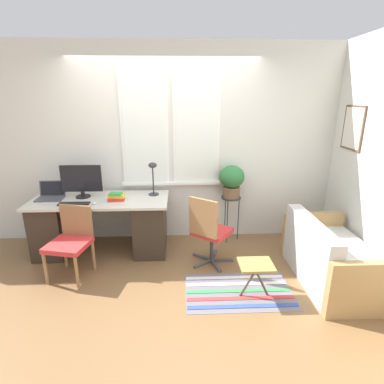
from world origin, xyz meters
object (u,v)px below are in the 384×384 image
(desk_chair_wooden, at_px, (71,240))
(folding_stool, at_px, (256,267))
(keyboard, at_px, (74,204))
(couch_loveseat, at_px, (331,259))
(plant_stand, at_px, (231,202))
(potted_plant, at_px, (232,179))
(monitor, at_px, (81,181))
(mouse, at_px, (95,203))
(book_stack, at_px, (116,197))
(laptop, at_px, (51,195))
(desk_lamp, at_px, (153,172))
(office_chair_swivel, at_px, (209,230))

(desk_chair_wooden, xyz_separation_m, folding_stool, (2.02, -0.51, -0.10))
(keyboard, height_order, couch_loveseat, keyboard)
(plant_stand, relative_size, potted_plant, 1.47)
(monitor, bearing_deg, potted_plant, 4.53)
(mouse, height_order, desk_chair_wooden, desk_chair_wooden)
(couch_loveseat, height_order, folding_stool, couch_loveseat)
(mouse, xyz_separation_m, desk_chair_wooden, (-0.21, -0.35, -0.32))
(keyboard, distance_m, folding_stool, 2.28)
(book_stack, bearing_deg, laptop, 173.26)
(desk_chair_wooden, xyz_separation_m, potted_plant, (1.98, 0.81, 0.48))
(keyboard, distance_m, desk_chair_wooden, 0.48)
(desk_lamp, height_order, plant_stand, desk_lamp)
(keyboard, xyz_separation_m, folding_stool, (2.07, -0.87, -0.41))
(monitor, relative_size, office_chair_swivel, 0.58)
(office_chair_swivel, bearing_deg, monitor, 19.82)
(desk_chair_wooden, xyz_separation_m, plant_stand, (1.98, 0.81, 0.15))
(book_stack, bearing_deg, desk_chair_wooden, -131.53)
(monitor, distance_m, plant_stand, 2.04)
(office_chair_swivel, distance_m, couch_loveseat, 1.42)
(laptop, bearing_deg, desk_chair_wooden, -55.23)
(desk_chair_wooden, height_order, potted_plant, potted_plant)
(desk_chair_wooden, relative_size, potted_plant, 1.79)
(desk_lamp, distance_m, office_chair_swivel, 1.08)
(mouse, xyz_separation_m, couch_loveseat, (2.74, -0.60, -0.50))
(plant_stand, height_order, folding_stool, plant_stand)
(keyboard, bearing_deg, plant_stand, 12.50)
(desk_lamp, bearing_deg, laptop, -175.31)
(mouse, relative_size, office_chair_swivel, 0.08)
(laptop, xyz_separation_m, desk_chair_wooden, (0.42, -0.60, -0.35))
(mouse, xyz_separation_m, book_stack, (0.23, 0.15, 0.03))
(laptop, xyz_separation_m, desk_lamp, (1.32, 0.11, 0.26))
(book_stack, distance_m, couch_loveseat, 2.67)
(desk_chair_wooden, relative_size, folding_stool, 2.08)
(potted_plant, height_order, folding_stool, potted_plant)
(monitor, bearing_deg, couch_loveseat, -16.89)
(mouse, bearing_deg, office_chair_swivel, -8.24)
(monitor, relative_size, potted_plant, 1.16)
(mouse, xyz_separation_m, potted_plant, (1.77, 0.46, 0.16))
(laptop, distance_m, keyboard, 0.44)
(book_stack, bearing_deg, office_chair_swivel, -17.07)
(monitor, bearing_deg, plant_stand, 4.53)
(keyboard, bearing_deg, mouse, -2.94)
(mouse, xyz_separation_m, plant_stand, (1.77, 0.46, -0.17))
(couch_loveseat, bearing_deg, book_stack, 73.28)
(mouse, height_order, plant_stand, mouse)
(desk_lamp, distance_m, desk_chair_wooden, 1.30)
(keyboard, distance_m, plant_stand, 2.08)
(monitor, bearing_deg, desk_chair_wooden, -88.20)
(monitor, height_order, potted_plant, monitor)
(keyboard, xyz_separation_m, potted_plant, (2.02, 0.45, 0.17))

